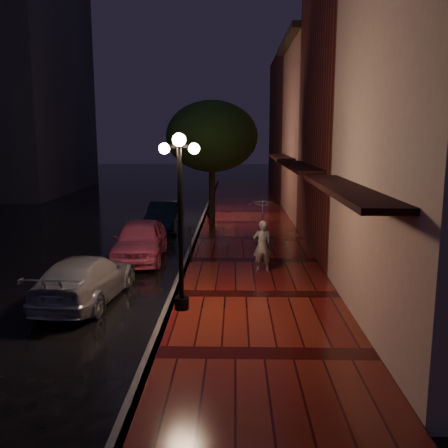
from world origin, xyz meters
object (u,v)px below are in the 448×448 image
(woman_with_umbrella, at_px, (263,224))
(parking_meter, at_px, (191,240))
(streetlamp_far, at_px, (210,170))
(navy_car, at_px, (165,216))
(streetlamp_near, at_px, (180,212))
(pink_car, at_px, (140,240))
(street_tree, at_px, (212,139))
(silver_car, at_px, (86,279))

(woman_with_umbrella, xyz_separation_m, parking_meter, (-2.38, 1.25, -0.80))
(streetlamp_far, relative_size, parking_meter, 3.65)
(streetlamp_far, relative_size, navy_car, 1.07)
(streetlamp_near, height_order, parking_meter, streetlamp_near)
(streetlamp_near, distance_m, woman_with_umbrella, 4.27)
(pink_car, distance_m, parking_meter, 2.02)
(streetlamp_far, bearing_deg, navy_car, -124.38)
(parking_meter, bearing_deg, streetlamp_near, -73.03)
(streetlamp_far, distance_m, navy_car, 4.00)
(street_tree, height_order, parking_meter, street_tree)
(silver_car, relative_size, parking_meter, 3.62)
(streetlamp_near, height_order, silver_car, streetlamp_near)
(parking_meter, bearing_deg, woman_with_umbrella, -13.23)
(pink_car, bearing_deg, street_tree, 63.92)
(street_tree, distance_m, parking_meter, 7.07)
(streetlamp_far, height_order, silver_car, streetlamp_far)
(navy_car, distance_m, parking_meter, 6.56)
(pink_car, bearing_deg, parking_meter, -24.29)
(navy_car, height_order, parking_meter, same)
(navy_car, bearing_deg, streetlamp_far, 55.94)
(street_tree, bearing_deg, silver_car, -106.39)
(pink_car, height_order, silver_car, pink_car)
(silver_car, height_order, parking_meter, parking_meter)
(streetlamp_near, relative_size, streetlamp_far, 1.00)
(streetlamp_far, distance_m, street_tree, 3.44)
(streetlamp_far, height_order, woman_with_umbrella, streetlamp_far)
(street_tree, xyz_separation_m, pink_car, (-2.33, -5.45, -3.53))
(street_tree, distance_m, pink_car, 6.90)
(navy_car, distance_m, woman_with_umbrella, 8.69)
(pink_car, distance_m, silver_car, 4.59)
(streetlamp_far, xyz_separation_m, parking_meter, (-0.20, -9.20, -1.74))
(streetlamp_near, relative_size, parking_meter, 3.65)
(street_tree, xyz_separation_m, navy_car, (-2.23, 0.12, -3.58))
(streetlamp_far, xyz_separation_m, navy_car, (-1.97, -2.89, -1.93))
(streetlamp_far, distance_m, parking_meter, 9.36)
(streetlamp_near, relative_size, silver_car, 1.01)
(woman_with_umbrella, bearing_deg, streetlamp_near, 49.63)
(streetlamp_near, bearing_deg, silver_car, 159.78)
(woman_with_umbrella, bearing_deg, navy_car, -70.06)
(streetlamp_far, xyz_separation_m, silver_car, (-2.68, -13.01, -1.98))
(navy_car, bearing_deg, silver_car, -93.68)
(streetlamp_near, xyz_separation_m, parking_meter, (-0.20, 4.80, -1.74))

